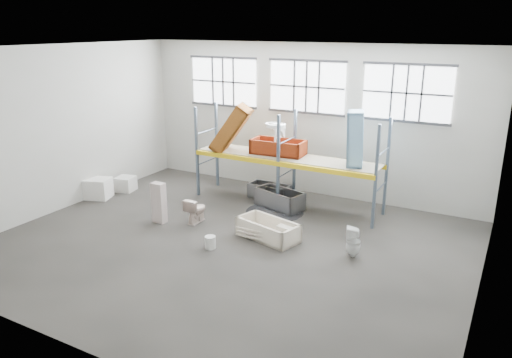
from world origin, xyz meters
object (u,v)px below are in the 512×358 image
Objects in this scene: steel_tub_left at (269,191)px; bucket at (210,242)px; steel_tub_right at (279,199)px; bathtub_beige at (268,229)px; carton_near at (98,188)px; cistern_tall at (159,203)px; rust_tub_flat at (278,147)px; toilet_beige at (196,210)px; toilet_white at (353,242)px; blue_tub_upright at (355,139)px.

steel_tub_left is 4.18m from bucket.
bathtub_beige is at bearing -71.31° from steel_tub_right.
steel_tub_right is 2.01× the size of carton_near.
cistern_tall is 0.71× the size of rust_tub_flat.
rust_tub_flat is at bearing 25.56° from carton_near.
steel_tub_left is (1.86, 3.38, -0.35)m from cistern_tall.
cistern_tall reaches higher than toilet_beige.
rust_tub_flat is at bearing 126.12° from bathtub_beige.
steel_tub_right is at bearing -42.48° from steel_tub_left.
rust_tub_flat is (-3.43, 2.71, 1.43)m from toilet_white.
steel_tub_right is 0.92× the size of rust_tub_flat.
cistern_tall is 3.66× the size of bucket.
toilet_beige is at bearing -125.72° from steel_tub_right.
steel_tub_left is at bearing 28.35° from carton_near.
steel_tub_left is at bearing 137.52° from steel_tub_right.
cistern_tall is 5.69m from toilet_white.
steel_tub_right is at bearing 20.12° from carton_near.
bathtub_beige is at bearing -119.04° from blue_tub_upright.
blue_tub_upright reaches higher than toilet_beige.
rust_tub_flat is (-1.07, 2.75, 1.57)m from bathtub_beige.
blue_tub_upright reaches higher than carton_near.
cistern_tall is at bearing -146.71° from blue_tub_upright.
rust_tub_flat is (1.31, 2.74, 1.44)m from toilet_beige.
bucket is at bearing -89.25° from rust_tub_flat.
toilet_beige is 2.77m from steel_tub_right.
cistern_tall is 2.45m from bucket.
cistern_tall is 5.97m from blue_tub_upright.
toilet_white is 3.39m from blue_tub_upright.
steel_tub_left is 0.84× the size of blue_tub_upright.
toilet_beige is 0.63× the size of cistern_tall.
toilet_white is at bearing 15.83° from bathtub_beige.
blue_tub_upright is (4.76, 3.13, 1.80)m from cistern_tall.
rust_tub_flat reaches higher than steel_tub_right.
bucket is (2.28, -0.77, -0.44)m from cistern_tall.
blue_tub_upright is at bearing -2.90° from rust_tub_flat.
bathtub_beige is 2.38m from steel_tub_right.
toilet_beige is 0.44× the size of rust_tub_flat.
blue_tub_upright is (3.83, 2.61, 2.02)m from toilet_beige.
toilet_white reaches higher than steel_tub_left.
blue_tub_upright reaches higher than bucket.
toilet_white reaches higher than carton_near.
toilet_white is at bearing -36.74° from steel_tub_left.
bathtub_beige is at bearing 179.05° from toilet_beige.
toilet_beige is at bearing 136.54° from bucket.
rust_tub_flat is 4.35m from bucket.
rust_tub_flat reaches higher than toilet_white.
blue_tub_upright is 8.53m from carton_near.
steel_tub_left is 1.62m from rust_tub_flat.
carton_near reaches higher than bucket.
carton_near is at bearing -154.44° from rust_tub_flat.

